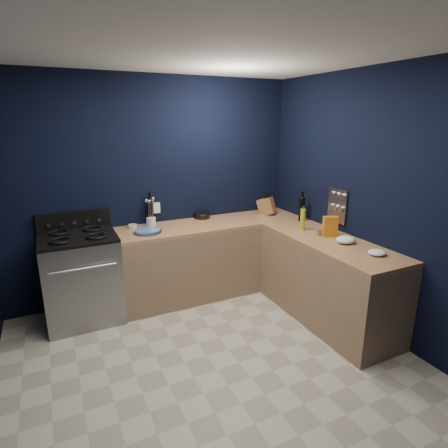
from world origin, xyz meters
TOP-DOWN VIEW (x-y plane):
  - floor at (0.00, 0.00)m, footprint 3.50×3.50m
  - ceiling at (0.00, 0.00)m, footprint 3.50×3.50m
  - wall_back at (0.00, 1.76)m, footprint 3.50×0.02m
  - wall_right at (1.76, 0.00)m, footprint 0.02×3.50m
  - wall_front at (0.00, -1.76)m, footprint 3.50×0.02m
  - cab_back at (0.60, 1.44)m, footprint 2.30×0.63m
  - top_back at (0.60, 1.44)m, footprint 2.30×0.63m
  - cab_right at (1.44, 0.29)m, footprint 0.63×1.67m
  - top_right at (1.44, 0.29)m, footprint 0.63×1.67m
  - gas_range at (-0.93, 1.42)m, footprint 0.76×0.66m
  - oven_door at (-0.93, 1.10)m, footprint 0.59×0.02m
  - cooktop at (-0.93, 1.42)m, footprint 0.76×0.66m
  - backguard at (-0.93, 1.72)m, footprint 0.76×0.06m
  - spice_panel at (1.74, 0.55)m, footprint 0.02×0.28m
  - wall_outlet at (0.00, 1.74)m, footprint 0.09×0.02m
  - plate_stack at (-0.21, 1.37)m, footprint 0.38×0.38m
  - ramekin at (-0.32, 1.63)m, footprint 0.13×0.13m
  - utensil_crock at (-0.13, 1.49)m, footprint 0.14×0.14m
  - wine_bottle_back at (-0.08, 1.69)m, footprint 0.09×0.09m
  - lemon_basket at (0.57, 1.68)m, footprint 0.23×0.23m
  - knife_block at (1.41, 1.49)m, footprint 0.24×0.27m
  - wine_bottle_right at (1.63, 1.04)m, footprint 0.09×0.09m
  - oil_bottle at (1.40, 0.72)m, footprint 0.06×0.06m
  - spice_jar_near at (1.52, 0.48)m, footprint 0.05×0.05m
  - spice_jar_far at (1.42, 0.46)m, footprint 0.05×0.05m
  - crouton_bag at (1.51, 0.40)m, footprint 0.16×0.12m
  - towel_front at (1.51, 0.15)m, footprint 0.25×0.23m
  - towel_end at (1.52, -0.23)m, footprint 0.20×0.19m

SIDE VIEW (x-z plane):
  - floor at x=0.00m, z-range -0.02..0.00m
  - cab_back at x=0.60m, z-range 0.00..0.86m
  - cab_right at x=1.44m, z-range 0.00..0.86m
  - oven_door at x=-0.93m, z-range 0.24..0.66m
  - gas_range at x=-0.93m, z-range 0.00..0.92m
  - top_back at x=0.60m, z-range 0.86..0.90m
  - top_right at x=1.44m, z-range 0.86..0.90m
  - plate_stack at x=-0.21m, z-range 0.90..0.94m
  - ramekin at x=-0.32m, z-range 0.90..0.94m
  - towel_end at x=1.52m, z-range 0.90..0.95m
  - cooktop at x=-0.93m, z-range 0.92..0.95m
  - towel_front at x=1.51m, z-range 0.90..0.97m
  - lemon_basket at x=0.57m, z-range 0.90..0.98m
  - spice_jar_far at x=1.42m, z-range 0.90..0.98m
  - spice_jar_near at x=1.52m, z-range 0.90..0.99m
  - utensil_crock at x=-0.13m, z-range 0.90..1.03m
  - knife_block at x=1.41m, z-range 0.88..1.14m
  - crouton_bag at x=1.51m, z-range 0.90..1.12m
  - oil_bottle at x=1.40m, z-range 0.90..1.14m
  - backguard at x=-0.93m, z-range 0.94..1.14m
  - wine_bottle_right at x=1.63m, z-range 0.90..1.18m
  - wine_bottle_back at x=-0.08m, z-range 0.90..1.20m
  - wall_outlet at x=0.00m, z-range 1.02..1.15m
  - spice_panel at x=1.74m, z-range 0.99..1.37m
  - wall_back at x=0.00m, z-range 0.00..2.60m
  - wall_right at x=1.76m, z-range 0.00..2.60m
  - wall_front at x=0.00m, z-range 0.00..2.60m
  - ceiling at x=0.00m, z-range 2.60..2.62m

